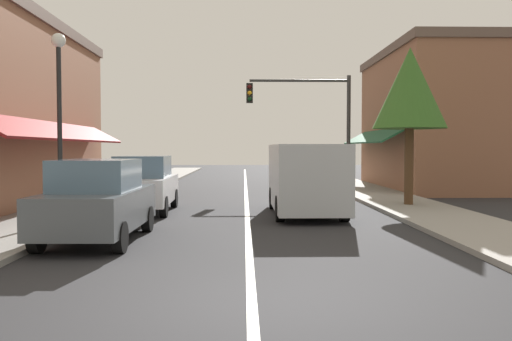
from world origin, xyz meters
TOP-DOWN VIEW (x-y plane):
  - ground_plane at (0.00, 18.00)m, footprint 80.00×80.00m
  - sidewalk_left at (-5.50, 18.00)m, footprint 2.60×56.00m
  - sidewalk_right at (5.50, 18.00)m, footprint 2.60×56.00m
  - lane_center_stripe at (0.00, 18.00)m, footprint 0.14×52.00m
  - storefront_right_block at (9.44, 20.00)m, footprint 6.60×10.20m
  - parked_car_nearest_left at (-3.24, 5.03)m, footprint 1.84×4.13m
  - parked_car_second_left at (-3.24, 10.38)m, footprint 1.84×4.13m
  - van_in_lane at (1.76, 9.65)m, footprint 2.02×5.19m
  - traffic_signal_mast_arm at (3.09, 18.58)m, footprint 4.87×0.50m
  - street_lamp_left_near at (-4.80, 7.32)m, footprint 0.36×0.36m
  - tree_right_near at (5.46, 11.45)m, footprint 2.46×2.46m

SIDE VIEW (x-z plane):
  - ground_plane at x=0.00m, z-range 0.00..0.00m
  - lane_center_stripe at x=0.00m, z-range 0.00..0.01m
  - sidewalk_left at x=-5.50m, z-range 0.00..0.12m
  - sidewalk_right at x=5.50m, z-range 0.00..0.12m
  - parked_car_nearest_left at x=-3.24m, z-range -0.01..1.76m
  - parked_car_second_left at x=-3.24m, z-range -0.01..1.76m
  - van_in_lane at x=1.76m, z-range 0.09..2.21m
  - street_lamp_left_near at x=-4.80m, z-range 0.84..5.77m
  - storefront_right_block at x=9.44m, z-range 0.00..6.84m
  - traffic_signal_mast_arm at x=3.09m, z-range 0.99..6.39m
  - tree_right_near at x=5.46m, z-range 1.29..6.67m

